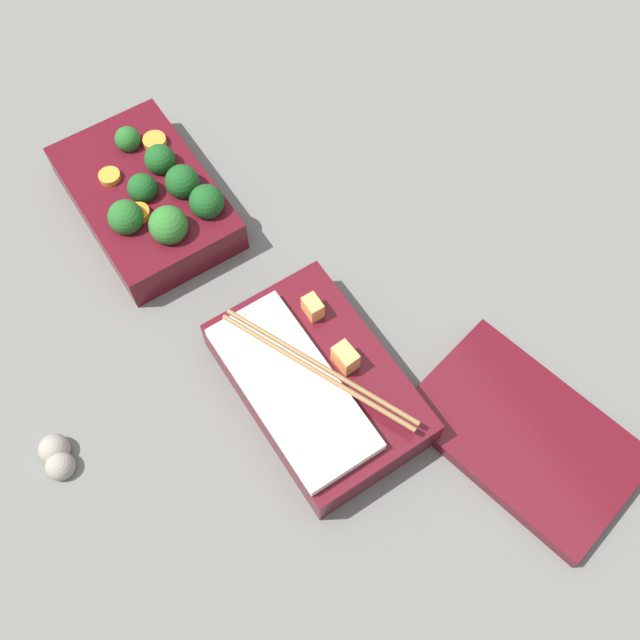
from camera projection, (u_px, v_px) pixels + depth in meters
The scene contains 6 objects.
ground_plane at pixel (224, 294), 0.80m from camera, with size 3.00×3.00×0.00m, color slate.
bento_tray_vegetable at pixel (149, 197), 0.83m from camera, with size 0.22×0.14×0.08m.
bento_tray_rice at pixel (315, 383), 0.73m from camera, with size 0.22×0.14×0.07m.
bento_lid at pixel (524, 435), 0.72m from camera, with size 0.21×0.14×0.02m, color #510F19.
pebble_0 at pixel (55, 449), 0.72m from camera, with size 0.03×0.03×0.03m, color gray.
pebble_2 at pixel (61, 466), 0.71m from camera, with size 0.03×0.03×0.03m, color gray.
Camera 1 is at (0.39, -0.13, 0.70)m, focal length 42.00 mm.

